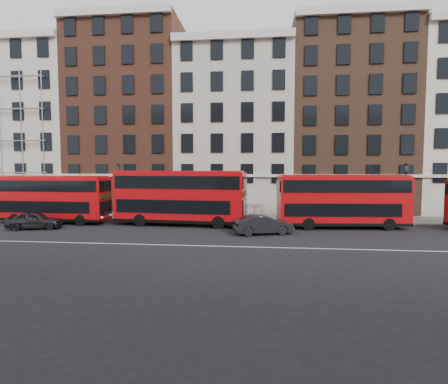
# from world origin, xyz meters

# --- Properties ---
(ground) EXTENTS (120.00, 120.00, 0.00)m
(ground) POSITION_xyz_m (0.00, 0.00, 0.00)
(ground) COLOR black
(ground) RESTS_ON ground
(pavement) EXTENTS (80.00, 5.00, 0.15)m
(pavement) POSITION_xyz_m (0.00, 10.50, 0.07)
(pavement) COLOR gray
(pavement) RESTS_ON ground
(kerb) EXTENTS (80.00, 0.30, 0.16)m
(kerb) POSITION_xyz_m (0.00, 8.00, 0.08)
(kerb) COLOR gray
(kerb) RESTS_ON ground
(road_centre_line) EXTENTS (70.00, 0.12, 0.01)m
(road_centre_line) POSITION_xyz_m (0.00, -2.00, 0.01)
(road_centre_line) COLOR white
(road_centre_line) RESTS_ON ground
(building_terrace) EXTENTS (64.00, 11.95, 22.00)m
(building_terrace) POSITION_xyz_m (-0.31, 17.88, 10.24)
(building_terrace) COLOR #B9AFA0
(building_terrace) RESTS_ON ground
(bus_a) EXTENTS (10.27, 2.75, 4.29)m
(bus_a) POSITION_xyz_m (-15.80, 5.80, 2.30)
(bus_a) COLOR #AF090D
(bus_a) RESTS_ON ground
(bus_b) EXTENTS (11.51, 3.61, 4.76)m
(bus_b) POSITION_xyz_m (-3.98, 5.80, 2.55)
(bus_b) COLOR #AF090D
(bus_b) RESTS_ON ground
(bus_c) EXTENTS (10.74, 3.40, 4.44)m
(bus_c) POSITION_xyz_m (9.73, 5.79, 2.38)
(bus_c) COLOR #AF090D
(bus_c) RESTS_ON ground
(car_rear) EXTENTS (4.51, 2.67, 1.44)m
(car_rear) POSITION_xyz_m (-15.39, 2.68, 0.72)
(car_rear) COLOR #242326
(car_rear) RESTS_ON ground
(car_front) EXTENTS (4.72, 2.84, 1.47)m
(car_front) POSITION_xyz_m (3.24, 2.36, 0.74)
(car_front) COLOR black
(car_front) RESTS_ON ground
(lamp_post_left) EXTENTS (0.44, 0.44, 5.33)m
(lamp_post_left) POSITION_xyz_m (-10.74, 8.66, 3.08)
(lamp_post_left) COLOR black
(lamp_post_left) RESTS_ON pavement
(lamp_post_right) EXTENTS (0.44, 0.44, 5.33)m
(lamp_post_right) POSITION_xyz_m (15.90, 8.74, 3.08)
(lamp_post_right) COLOR black
(lamp_post_right) RESTS_ON pavement
(iron_railings) EXTENTS (6.60, 0.06, 1.00)m
(iron_railings) POSITION_xyz_m (0.00, 12.70, 0.65)
(iron_railings) COLOR black
(iron_railings) RESTS_ON pavement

